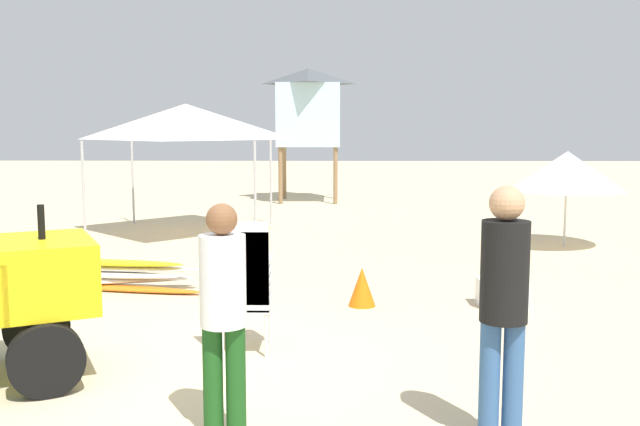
% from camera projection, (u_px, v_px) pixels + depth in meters
% --- Properties ---
extents(ground, '(80.00, 80.00, 0.00)m').
position_uv_depth(ground, '(178.00, 368.00, 6.34)').
color(ground, beige).
extents(stacked_plastic_chairs, '(0.48, 0.48, 1.29)m').
position_uv_depth(stacked_plastic_chairs, '(245.00, 277.00, 6.67)').
color(stacked_plastic_chairs, white).
rests_on(stacked_plastic_chairs, ground).
extents(surfboard_pile, '(2.55, 0.77, 0.40)m').
position_uv_depth(surfboard_pile, '(113.00, 275.00, 9.41)').
color(surfboard_pile, orange).
rests_on(surfboard_pile, ground).
extents(lifeguard_near_left, '(0.32, 0.32, 1.65)m').
position_uv_depth(lifeguard_near_left, '(223.00, 305.00, 4.83)').
color(lifeguard_near_left, '#194C19').
rests_on(lifeguard_near_left, ground).
extents(lifeguard_near_center, '(0.32, 0.32, 1.78)m').
position_uv_depth(lifeguard_near_center, '(504.00, 297.00, 4.70)').
color(lifeguard_near_center, '#33598C').
rests_on(lifeguard_near_center, ground).
extents(popup_canopy, '(3.17, 3.17, 2.63)m').
position_uv_depth(popup_canopy, '(186.00, 122.00, 14.11)').
color(popup_canopy, '#B2B2B7').
rests_on(popup_canopy, ground).
extents(lifeguard_tower, '(1.98, 1.98, 3.87)m').
position_uv_depth(lifeguard_tower, '(309.00, 107.00, 20.45)').
color(lifeguard_tower, olive).
rests_on(lifeguard_tower, ground).
extents(beach_umbrella_left, '(2.03, 2.03, 1.74)m').
position_uv_depth(beach_umbrella_left, '(567.00, 171.00, 12.66)').
color(beach_umbrella_left, beige).
rests_on(beach_umbrella_left, ground).
extents(traffic_cone_near, '(0.33, 0.33, 0.48)m').
position_uv_depth(traffic_cone_near, '(362.00, 287.00, 8.53)').
color(traffic_cone_near, orange).
rests_on(traffic_cone_near, ground).
extents(cooler_box, '(0.58, 0.37, 0.33)m').
position_uv_depth(cooler_box, '(502.00, 293.00, 8.54)').
color(cooler_box, white).
rests_on(cooler_box, ground).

